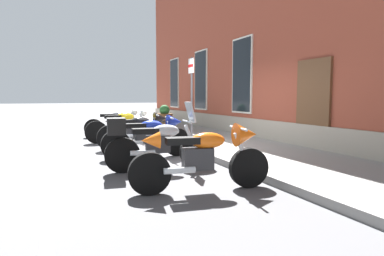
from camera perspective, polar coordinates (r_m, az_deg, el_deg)
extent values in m
plane|color=#4C4C4F|center=(8.63, -1.48, -3.84)|extent=(140.00, 140.00, 0.00)
cube|color=slate|center=(9.21, 6.61, -2.87)|extent=(29.31, 2.78, 0.13)
cube|color=silver|center=(8.05, -23.29, -4.92)|extent=(29.31, 0.12, 0.01)
cube|color=brown|center=(12.92, 28.93, 17.01)|extent=(23.31, 7.89, 8.26)
cube|color=gray|center=(9.90, 13.45, -0.75)|extent=(23.31, 0.10, 0.70)
cube|color=silver|center=(17.29, -3.03, 7.76)|extent=(1.22, 0.06, 2.52)
cube|color=black|center=(17.28, -3.13, 7.76)|extent=(1.10, 0.03, 2.40)
cube|color=silver|center=(14.21, 1.57, 8.28)|extent=(1.22, 0.06, 2.52)
cube|color=black|center=(14.20, 1.46, 8.28)|extent=(1.10, 0.03, 2.40)
cube|color=silver|center=(11.26, 8.66, 8.98)|extent=(1.22, 0.06, 2.52)
cube|color=black|center=(11.25, 8.53, 8.99)|extent=(1.10, 0.03, 2.40)
cube|color=brown|center=(8.57, 20.23, 3.50)|extent=(1.10, 0.08, 2.30)
cylinder|color=black|center=(11.69, -9.34, 0.09)|extent=(0.25, 0.65, 0.64)
cylinder|color=black|center=(11.76, -16.66, -0.03)|extent=(0.25, 0.65, 0.64)
cylinder|color=silver|center=(11.67, -9.85, 1.24)|extent=(0.13, 0.31, 0.61)
cube|color=#28282B|center=(11.69, -13.28, 0.90)|extent=(0.31, 0.48, 0.32)
ellipsoid|color=slate|center=(11.67, -12.57, 2.12)|extent=(0.37, 0.56, 0.24)
cube|color=black|center=(11.69, -14.43, 2.13)|extent=(0.32, 0.52, 0.10)
cylinder|color=silver|center=(11.65, -10.27, 2.99)|extent=(0.61, 0.17, 0.04)
cylinder|color=silver|center=(11.60, -14.77, 0.19)|extent=(0.19, 0.46, 0.09)
sphere|color=silver|center=(11.65, -9.88, 2.66)|extent=(0.18, 0.18, 0.18)
cylinder|color=black|center=(10.47, -7.78, -0.40)|extent=(0.14, 0.67, 0.67)
cylinder|color=black|center=(10.21, -16.23, -0.71)|extent=(0.14, 0.67, 0.67)
cylinder|color=silver|center=(10.42, -8.33, 0.92)|extent=(0.08, 0.31, 0.62)
cube|color=#28282B|center=(10.29, -12.25, 0.43)|extent=(0.23, 0.44, 0.32)
ellipsoid|color=gold|center=(10.29, -11.45, 1.90)|extent=(0.27, 0.53, 0.24)
cube|color=black|center=(10.23, -13.55, 1.90)|extent=(0.23, 0.48, 0.10)
cylinder|color=silver|center=(10.38, -8.79, 2.92)|extent=(0.62, 0.05, 0.04)
cylinder|color=silver|center=(10.14, -13.79, -0.41)|extent=(0.10, 0.45, 0.09)
sphere|color=silver|center=(10.40, -8.35, 2.54)|extent=(0.18, 0.18, 0.18)
cylinder|color=black|center=(8.96, -5.16, -1.36)|extent=(0.15, 0.67, 0.67)
cylinder|color=black|center=(8.72, -14.04, -1.69)|extent=(0.15, 0.67, 0.67)
cylinder|color=silver|center=(8.92, -5.79, 0.06)|extent=(0.08, 0.29, 0.58)
cube|color=#28282B|center=(8.79, -9.87, -0.37)|extent=(0.24, 0.45, 0.32)
ellipsoid|color=black|center=(8.79, -8.93, 1.10)|extent=(0.29, 0.53, 0.24)
cube|color=black|center=(8.73, -11.38, 1.09)|extent=(0.24, 0.49, 0.10)
cylinder|color=silver|center=(8.87, -6.31, 2.27)|extent=(0.62, 0.07, 0.04)
cylinder|color=silver|center=(8.63, -11.68, -1.37)|extent=(0.11, 0.45, 0.09)
cone|color=black|center=(8.91, -5.49, 1.64)|extent=(0.38, 0.36, 0.36)
cone|color=black|center=(8.68, -13.97, 1.15)|extent=(0.25, 0.27, 0.24)
cylinder|color=black|center=(7.74, -2.65, -2.44)|extent=(0.15, 0.66, 0.66)
cylinder|color=black|center=(7.45, -13.07, -2.89)|extent=(0.15, 0.66, 0.66)
cylinder|color=silver|center=(7.69, -3.37, -0.79)|extent=(0.08, 0.29, 0.59)
cube|color=#28282B|center=(7.53, -8.15, -1.34)|extent=(0.24, 0.45, 0.32)
ellipsoid|color=#192D9E|center=(7.54, -7.05, 0.41)|extent=(0.28, 0.53, 0.24)
cube|color=black|center=(7.46, -9.90, 0.40)|extent=(0.24, 0.49, 0.10)
cylinder|color=silver|center=(7.64, -3.96, 1.78)|extent=(0.62, 0.06, 0.04)
cylinder|color=silver|center=(7.37, -10.22, -2.53)|extent=(0.11, 0.45, 0.09)
cone|color=#192D9E|center=(7.68, -3.02, 1.06)|extent=(0.38, 0.36, 0.36)
cone|color=#192D9E|center=(7.40, -12.99, 0.46)|extent=(0.25, 0.27, 0.24)
cylinder|color=black|center=(6.40, 0.75, -4.12)|extent=(0.19, 0.66, 0.65)
cylinder|color=black|center=(6.15, -11.95, -4.63)|extent=(0.19, 0.66, 0.65)
cylinder|color=silver|center=(6.34, -0.11, -2.06)|extent=(0.10, 0.30, 0.60)
cube|color=#28282B|center=(6.20, -5.94, -2.78)|extent=(0.27, 0.46, 0.32)
ellipsoid|color=#B7BABF|center=(6.20, -4.60, -0.51)|extent=(0.32, 0.55, 0.24)
cube|color=black|center=(6.13, -8.08, -0.52)|extent=(0.27, 0.50, 0.10)
cylinder|color=silver|center=(6.28, -0.82, 1.14)|extent=(0.62, 0.11, 0.04)
cylinder|color=silver|center=(6.06, -8.53, -4.25)|extent=(0.14, 0.46, 0.09)
cube|color=#B2BCC6|center=(6.29, -0.29, 2.79)|extent=(0.37, 0.18, 0.40)
cube|color=black|center=(6.07, -12.99, 0.29)|extent=(0.39, 0.36, 0.30)
cylinder|color=black|center=(5.13, 9.78, -6.80)|extent=(0.20, 0.62, 0.61)
cylinder|color=black|center=(4.72, -7.37, -7.85)|extent=(0.20, 0.62, 0.61)
cylinder|color=silver|center=(5.05, 8.79, -4.15)|extent=(0.11, 0.31, 0.62)
cube|color=#28282B|center=(4.82, 1.01, -5.34)|extent=(0.28, 0.47, 0.32)
ellipsoid|color=orange|center=(4.82, 2.74, -2.18)|extent=(0.33, 0.55, 0.24)
cube|color=black|center=(4.72, -1.67, -2.22)|extent=(0.28, 0.51, 0.10)
cylinder|color=silver|center=(4.97, 8.01, -0.03)|extent=(0.62, 0.12, 0.04)
cylinder|color=silver|center=(4.66, -2.16, -7.34)|extent=(0.15, 0.46, 0.09)
cone|color=orange|center=(5.03, 9.36, -1.13)|extent=(0.40, 0.39, 0.36)
cone|color=orange|center=(4.64, -7.20, -2.15)|extent=(0.27, 0.29, 0.24)
cylinder|color=#4C4C51|center=(9.94, -0.04, 5.18)|extent=(0.06, 0.06, 2.43)
cube|color=white|center=(9.98, -0.15, 10.73)|extent=(0.36, 0.03, 0.44)
cube|color=red|center=(9.97, -0.23, 10.73)|extent=(0.36, 0.01, 0.08)
cylinder|color=brown|center=(13.08, -4.77, 1.20)|extent=(0.63, 0.63, 0.60)
cylinder|color=black|center=(13.08, -4.77, 1.20)|extent=(0.66, 0.66, 0.04)
sphere|color=#28602D|center=(13.05, -4.79, 3.13)|extent=(0.40, 0.40, 0.40)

